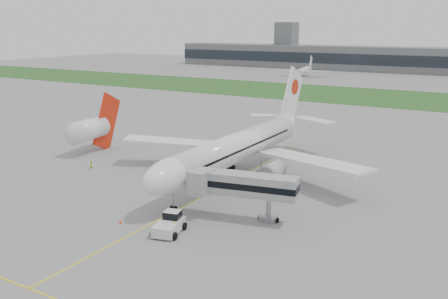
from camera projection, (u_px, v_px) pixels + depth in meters
The scene contains 14 objects.
ground at pixel (226, 184), 84.28m from camera, with size 600.00×600.00×0.00m, color gray.
apron_markings at pixel (210, 192), 80.09m from camera, with size 70.00×70.00×0.04m, color yellow, non-canonical shape.
grass_strip at pixel (388, 98), 184.73m from camera, with size 600.00×50.00×0.02m, color #275720.
terminal_building at pixel (435, 61), 275.02m from camera, with size 320.00×22.30×14.00m.
control_tower at pixel (286, 67), 322.63m from camera, with size 12.00×12.00×56.00m, color slate, non-canonical shape.
airliner at pixel (240, 146), 86.98m from camera, with size 48.13×53.95×17.88m.
pushback_tug at pixel (170, 224), 64.34m from camera, with size 4.35×5.55×2.57m.
jet_bridge at pixel (241, 185), 67.70m from camera, with size 14.48×6.62×6.77m.
safety_cone_left at pixel (120, 222), 67.37m from camera, with size 0.41×0.41×0.57m, color #FF380D.
safety_cone_right at pixel (171, 222), 67.18m from camera, with size 0.36×0.36×0.49m, color #FF380D.
ground_crew_near at pixel (175, 228), 63.72m from camera, with size 0.64×0.42×1.74m, color #B5CB21.
ground_crew_far at pixel (92, 165), 92.56m from camera, with size 0.83×0.64×1.70m, color #C9FC2A.
neighbor_aircraft at pixel (90, 129), 103.93m from camera, with size 5.66×15.90×12.87m.
distant_aircraft_left at pixel (304, 77), 260.05m from camera, with size 26.36×23.26×10.08m, color white, non-canonical shape.
Camera 1 is at (40.35, -69.49, 26.08)m, focal length 40.00 mm.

